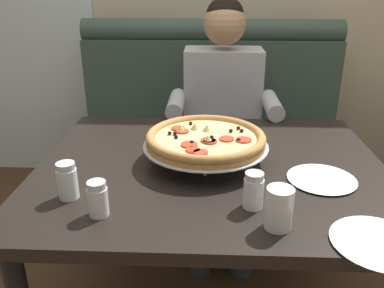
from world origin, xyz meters
name	(u,v)px	position (x,y,z in m)	size (l,w,h in m)	color
booth_bench	(210,148)	(0.00, 0.96, 0.40)	(1.57, 0.78, 1.13)	#384C42
dining_table	(211,186)	(0.00, 0.00, 0.66)	(1.20, 0.98, 0.75)	black
diner_main	(223,113)	(0.06, 0.69, 0.71)	(0.54, 0.64, 1.27)	#2D3342
pizza	(206,139)	(-0.02, 0.03, 0.83)	(0.44, 0.44, 0.11)	silver
shaker_pepper_flakes	(98,201)	(-0.31, -0.33, 0.79)	(0.06, 0.06, 0.10)	white
shaker_oregano	(253,193)	(0.12, -0.27, 0.80)	(0.06, 0.06, 0.11)	white
shaker_parmesan	(68,183)	(-0.42, -0.25, 0.80)	(0.06, 0.06, 0.11)	white
plate_near_left	(379,241)	(0.41, -0.43, 0.76)	(0.23, 0.23, 0.02)	white
plate_near_right	(322,177)	(0.35, -0.10, 0.76)	(0.22, 0.22, 0.02)	white
drinking_glass	(279,211)	(0.17, -0.37, 0.80)	(0.07, 0.07, 0.11)	silver
patio_chair	(50,76)	(-1.48, 2.30, 0.52)	(0.41, 0.40, 0.86)	black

